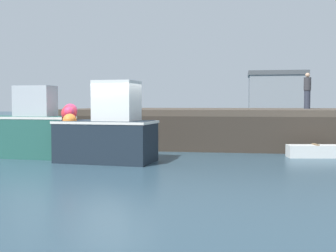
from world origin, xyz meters
TOP-DOWN VIEW (x-y plane):
  - ground at (0.00, 0.00)m, footprint 120.00×160.00m
  - pier at (3.32, 6.27)m, footprint 14.36×7.71m
  - fishing_boat_near_left at (-3.28, 0.41)m, footprint 3.45×1.36m
  - fishing_boat_near_right at (-0.19, -0.25)m, footprint 3.28×1.92m
  - rowboat at (6.65, 2.06)m, footprint 2.01×0.90m
  - dockworker at (7.20, 7.83)m, footprint 0.34×0.34m
  - warehouse at (8.33, 38.38)m, footprint 6.58×5.50m
  - mooring_buoy_foreground at (-4.46, 0.84)m, footprint 0.48×0.48m

SIDE VIEW (x-z plane):
  - ground at x=0.00m, z-range -0.10..0.00m
  - rowboat at x=6.65m, z-range -0.02..0.46m
  - mooring_buoy_foreground at x=-4.46m, z-range -0.03..0.59m
  - fishing_boat_near_left at x=-3.28m, z-range -0.29..2.20m
  - fishing_boat_near_right at x=-0.19m, z-range -0.30..2.30m
  - pier at x=3.32m, z-range 0.55..2.18m
  - dockworker at x=7.20m, z-range 1.64..3.34m
  - warehouse at x=8.33m, z-range 0.02..5.58m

